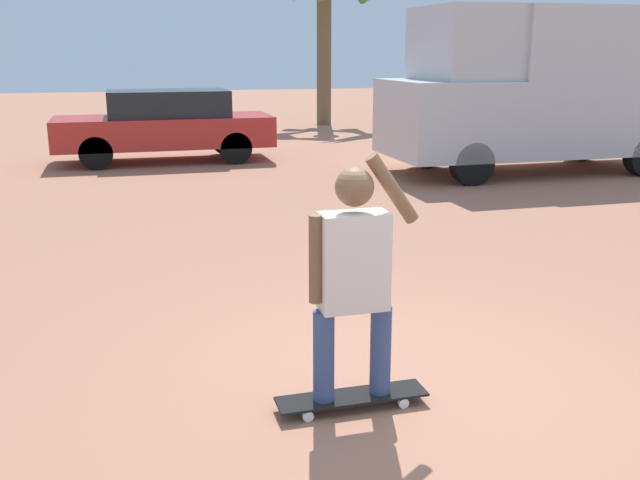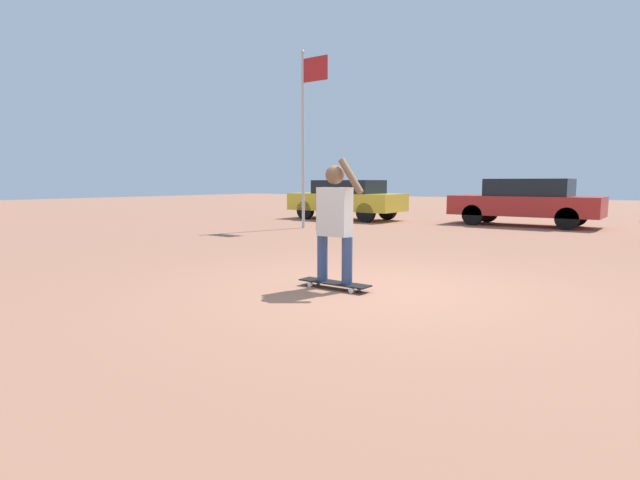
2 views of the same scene
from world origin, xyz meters
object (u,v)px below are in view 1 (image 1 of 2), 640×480
(skateboard, at_px, (352,397))
(person_skateboarder, at_px, (353,270))
(parked_car_red, at_px, (165,124))
(camper_van, at_px, (544,85))

(skateboard, distance_m, person_skateboarder, 0.89)
(skateboard, height_order, person_skateboarder, person_skateboarder)
(parked_car_red, bearing_deg, camper_van, -25.32)
(camper_van, bearing_deg, parked_car_red, 154.68)
(person_skateboarder, xyz_separation_m, camper_van, (6.58, 8.27, 0.71))
(skateboard, relative_size, person_skateboarder, 0.63)
(skateboard, height_order, parked_car_red, parked_car_red)
(person_skateboarder, bearing_deg, skateboard, 0.00)
(camper_van, xyz_separation_m, parked_car_red, (-7.01, 3.31, -0.88))
(skateboard, xyz_separation_m, parked_car_red, (-0.43, 11.58, 0.73))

